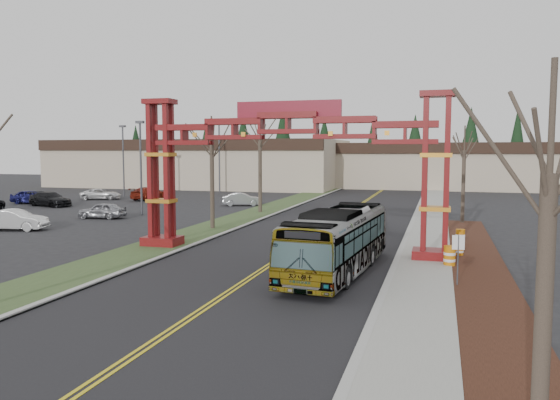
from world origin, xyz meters
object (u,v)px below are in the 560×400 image
at_px(retail_building_east, 452,165).
at_px(parked_car_far_c, 50,199).
at_px(bare_tree_median_far, 260,141).
at_px(bare_tree_right_near, 550,176).
at_px(street_sign, 458,250).
at_px(barrel_north, 460,238).
at_px(parked_car_near_a, 102,210).
at_px(parked_car_mid_a, 150,193).
at_px(parked_car_far_a, 242,199).
at_px(transit_bus, 338,241).
at_px(light_pole_mid, 123,156).
at_px(light_pole_far, 219,151).
at_px(gateway_arch, 288,148).
at_px(silver_sedan, 365,219).
at_px(bare_tree_median_mid, 212,145).
at_px(barrel_mid, 459,249).
at_px(light_pole_near, 141,161).
at_px(parked_car_near_b, 15,220).
at_px(parked_car_far_b, 101,194).
at_px(retail_building_west, 202,163).
at_px(bare_tree_right_far, 464,151).
at_px(parked_car_mid_b, 32,197).
at_px(barrel_south, 449,257).

bearing_deg(retail_building_east, parked_car_far_c, -133.20).
bearing_deg(bare_tree_median_far, bare_tree_right_near, -64.92).
distance_m(street_sign, barrel_north, 10.79).
distance_m(parked_car_near_a, parked_car_mid_a, 17.90).
distance_m(parked_car_mid_a, parked_car_far_a, 13.43).
bearing_deg(transit_bus, bare_tree_right_near, -62.75).
bearing_deg(light_pole_mid, light_pole_far, 49.38).
distance_m(gateway_arch, bare_tree_right_near, 22.01).
height_order(retail_building_east, light_pole_mid, light_pole_mid).
bearing_deg(silver_sedan, parked_car_near_a, 165.33).
bearing_deg(bare_tree_median_mid, barrel_mid, -19.51).
xyz_separation_m(silver_sedan, light_pole_near, (-20.75, 3.47, 4.15)).
distance_m(parked_car_near_b, light_pole_mid, 29.64).
relative_size(light_pole_far, street_sign, 4.43).
relative_size(parked_car_far_b, parked_car_far_c, 0.89).
height_order(retail_building_west, parked_car_far_b, retail_building_west).
bearing_deg(barrel_mid, light_pole_mid, 143.39).
xyz_separation_m(bare_tree_right_far, barrel_north, (-0.50, -10.84, -5.29)).
xyz_separation_m(parked_car_near_a, bare_tree_right_near, (29.70, -30.43, 4.71)).
bearing_deg(parked_car_near_a, bare_tree_right_near, 38.31).
distance_m(bare_tree_right_near, light_pole_mid, 64.60).
height_order(bare_tree_median_mid, bare_tree_median_far, bare_tree_median_far).
bearing_deg(parked_car_near_b, parked_car_far_c, 18.76).
bearing_deg(barrel_mid, bare_tree_median_mid, 160.49).
bearing_deg(transit_bus, parked_car_far_a, 123.15).
distance_m(retail_building_east, parked_car_far_c, 60.04).
bearing_deg(transit_bus, bare_tree_median_mid, 139.10).
distance_m(retail_building_west, light_pole_near, 41.53).
relative_size(silver_sedan, barrel_mid, 5.15).
relative_size(parked_car_near_b, light_pole_near, 0.55).
bearing_deg(silver_sedan, parked_car_far_a, 122.64).
xyz_separation_m(bare_tree_median_far, light_pole_far, (-13.47, 22.30, -0.93)).
height_order(parked_car_near_b, light_pole_mid, light_pole_mid).
bearing_deg(light_pole_mid, parked_car_mid_b, -112.63).
height_order(light_pole_far, street_sign, light_pole_far).
xyz_separation_m(parked_car_mid_b, parked_car_far_c, (3.78, -1.69, -0.02)).
xyz_separation_m(parked_car_far_c, barrel_south, (39.84, -19.71, -0.21)).
relative_size(parked_car_far_b, light_pole_near, 0.55).
bearing_deg(parked_car_far_a, retail_building_west, 10.10).
distance_m(retail_building_west, bare_tree_right_far, 55.16).
bearing_deg(street_sign, retail_building_west, 123.28).
height_order(parked_car_near_a, parked_car_near_b, parked_car_near_b).
height_order(retail_building_east, bare_tree_median_mid, bare_tree_median_mid).
xyz_separation_m(parked_car_far_b, bare_tree_right_near, (40.75, -46.30, 4.76)).
height_order(gateway_arch, light_pole_far, light_pole_far).
bearing_deg(light_pole_near, silver_sedan, -9.48).
bearing_deg(bare_tree_right_far, gateway_arch, -121.96).
xyz_separation_m(transit_bus, barrel_north, (5.88, 9.40, -1.02)).
distance_m(parked_car_mid_b, light_pole_mid, 12.72).
bearing_deg(barrel_north, barrel_mid, -92.79).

